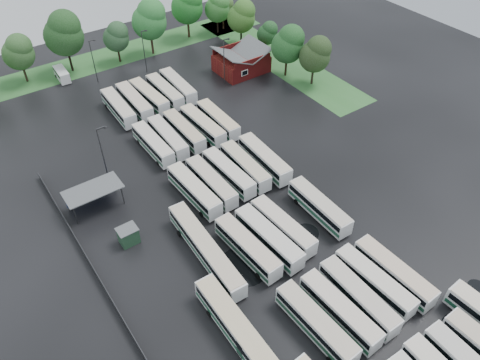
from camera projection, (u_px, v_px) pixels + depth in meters
ground at (279, 247)px, 63.79m from camera, size 160.00×160.00×0.00m
brick_building at (241, 63)px, 98.85m from camera, size 10.07×8.60×5.39m
wash_shed at (92, 191)px, 67.82m from camera, size 8.20×4.20×3.58m
utility_hut at (128, 235)px, 63.63m from camera, size 2.70×2.20×2.62m
grass_strip_north at (104, 59)px, 104.07m from camera, size 80.00×10.00×0.01m
grass_strip_east at (278, 58)px, 104.39m from camera, size 10.00×50.00×0.01m
west_fence at (101, 283)px, 58.74m from camera, size 0.10×50.00×1.20m
bus_r1c0 at (316, 324)px, 53.14m from camera, size 2.76×11.49×3.18m
bus_r1c1 at (340, 311)px, 54.46m from camera, size 2.78×11.36×3.14m
bus_r1c2 at (358, 297)px, 55.84m from camera, size 2.60×11.48×3.18m
bus_r1c3 at (374, 282)px, 57.50m from camera, size 2.87×11.33×3.13m
bus_r1c4 at (394, 272)px, 58.49m from camera, size 2.73×11.46×3.17m
bus_r2c0 at (248, 247)px, 61.52m from camera, size 2.99×11.53×3.18m
bus_r2c1 at (269, 238)px, 62.66m from camera, size 3.05×11.81×3.26m
bus_r2c2 at (283, 227)px, 64.30m from camera, size 2.93×11.33×3.12m
bus_r2c4 at (319, 207)px, 67.14m from camera, size 2.65×11.35×3.14m
bus_r3c0 at (194, 190)px, 69.64m from camera, size 2.83×11.60×3.21m
bus_r3c1 at (211, 182)px, 71.03m from camera, size 2.41×11.26×3.13m
bus_r3c2 at (229, 173)px, 72.66m from camera, size 2.69×11.28×3.12m
bus_r3c3 at (245, 166)px, 73.87m from camera, size 2.75×11.29×3.12m
bus_r3c4 at (264, 159)px, 75.12m from camera, size 2.93×11.77×3.25m
bus_r4c0 at (153, 144)px, 78.18m from camera, size 2.43×11.11×3.09m
bus_r4c1 at (168, 138)px, 79.50m from camera, size 2.74×11.27×3.12m
bus_r4c2 at (184, 131)px, 80.96m from camera, size 2.45×11.17×3.11m
bus_r4c3 at (203, 125)px, 82.10m from camera, size 2.74×11.46×3.17m
bus_r4c4 at (218, 120)px, 83.46m from camera, size 2.55×11.16×3.10m
bus_r5c0 at (119, 108)px, 86.30m from camera, size 2.82×11.56×3.20m
bus_r5c1 at (134, 102)px, 87.74m from camera, size 2.73×11.76×3.26m
bus_r5c2 at (149, 96)px, 89.21m from camera, size 2.97×11.54×3.18m
bus_r5c3 at (165, 92)px, 90.51m from camera, size 2.45×11.36×3.16m
bus_r5c4 at (178, 86)px, 91.95m from camera, size 2.90×11.63×3.21m
artic_bus_west_b at (206, 249)px, 61.32m from camera, size 3.15×16.88×3.12m
artic_bus_west_c at (244, 338)px, 51.76m from camera, size 2.78×17.45×3.23m
minibus at (62, 74)px, 96.46m from camera, size 2.22×5.40×2.32m
tree_north_1 at (19, 52)px, 92.46m from camera, size 6.22×6.22×10.29m
tree_north_2 at (64, 33)px, 94.55m from camera, size 7.97×7.97×13.20m
tree_north_3 at (117, 36)px, 99.33m from camera, size 5.49×5.49×9.09m
tree_north_4 at (150, 19)px, 100.72m from camera, size 7.54×7.54×12.49m
tree_north_5 at (188, 5)px, 107.15m from camera, size 7.33×7.33×12.15m
tree_north_6 at (218, 7)px, 109.98m from camera, size 5.91×5.91×9.79m
tree_east_0 at (316, 54)px, 91.74m from camera, size 6.21×6.21×10.28m
tree_east_1 at (289, 44)px, 93.99m from camera, size 6.66×6.66×11.03m
tree_east_2 at (268, 33)px, 103.24m from camera, size 4.47×4.43×7.34m
tree_east_3 at (242, 16)px, 105.14m from camera, size 6.32×6.32×10.46m
tree_east_4 at (224, 7)px, 112.20m from camera, size 5.06×5.06×8.37m
lamp_post_ne at (225, 58)px, 92.61m from camera, size 1.47×0.29×9.53m
lamp_post_nw at (103, 153)px, 69.35m from camera, size 1.62×0.32×10.52m
lamp_post_back_w at (93, 58)px, 93.21m from camera, size 1.39×0.27×9.03m
lamp_post_back_e at (144, 49)px, 96.24m from camera, size 1.41×0.27×9.12m
puddle_1 at (458, 328)px, 54.71m from camera, size 3.77×3.77×0.01m
puddle_2 at (244, 266)px, 61.42m from camera, size 6.79×6.79×0.01m
puddle_3 at (306, 233)px, 65.74m from camera, size 3.57×3.57×0.01m
puddle_4 at (477, 287)px, 58.97m from camera, size 2.36×2.36×0.01m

